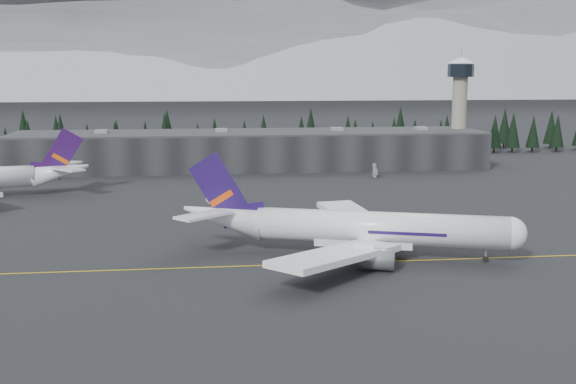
{
  "coord_description": "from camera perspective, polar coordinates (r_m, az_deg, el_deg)",
  "views": [
    {
      "loc": [
        -17.39,
        -121.5,
        32.83
      ],
      "look_at": [
        0.0,
        20.0,
        9.0
      ],
      "focal_mm": 45.0,
      "sensor_mm": 36.0,
      "label": 1
    }
  ],
  "objects": [
    {
      "name": "ground",
      "position": [
        127.06,
        1.11,
        -5.49
      ],
      "size": [
        1400.0,
        1400.0,
        0.0
      ],
      "primitive_type": "plane",
      "color": "black",
      "rests_on": "ground"
    },
    {
      "name": "taxiline",
      "position": [
        125.14,
        1.23,
        -5.72
      ],
      "size": [
        400.0,
        0.4,
        0.02
      ],
      "primitive_type": "cube",
      "color": "gold",
      "rests_on": "ground"
    },
    {
      "name": "mountain_ridge",
      "position": [
        1122.12,
        -6.17,
        7.76
      ],
      "size": [
        4400.0,
        900.0,
        420.0
      ],
      "primitive_type": null,
      "color": "white",
      "rests_on": "ground"
    },
    {
      "name": "treeline",
      "position": [
        285.16,
        -3.49,
        4.38
      ],
      "size": [
        360.0,
        20.0,
        15.0
      ],
      "primitive_type": "cube",
      "color": "black",
      "rests_on": "ground"
    },
    {
      "name": "gse_vehicle_a",
      "position": [
        218.16,
        -5.98,
        0.99
      ],
      "size": [
        2.61,
        5.65,
        1.57
      ],
      "primitive_type": "imported",
      "rotation": [
        0.0,
        0.0,
        -0.0
      ],
      "color": "silver",
      "rests_on": "ground"
    },
    {
      "name": "control_tower",
      "position": [
        266.22,
        13.41,
        7.2
      ],
      "size": [
        10.0,
        10.0,
        37.7
      ],
      "color": "gray",
      "rests_on": "ground"
    },
    {
      "name": "jet_main",
      "position": [
        130.25,
        4.89,
        -2.81
      ],
      "size": [
        60.64,
        54.59,
        18.33
      ],
      "rotation": [
        0.0,
        0.0,
        -0.32
      ],
      "color": "white",
      "rests_on": "ground"
    },
    {
      "name": "terminal",
      "position": [
        248.54,
        -2.96,
        3.35
      ],
      "size": [
        160.0,
        30.0,
        12.6
      ],
      "color": "black",
      "rests_on": "ground"
    },
    {
      "name": "gse_vehicle_b",
      "position": [
        226.9,
        6.9,
        1.31
      ],
      "size": [
        4.8,
        2.12,
        1.61
      ],
      "primitive_type": "imported",
      "rotation": [
        0.0,
        0.0,
        -1.52
      ],
      "color": "silver",
      "rests_on": "ground"
    }
  ]
}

